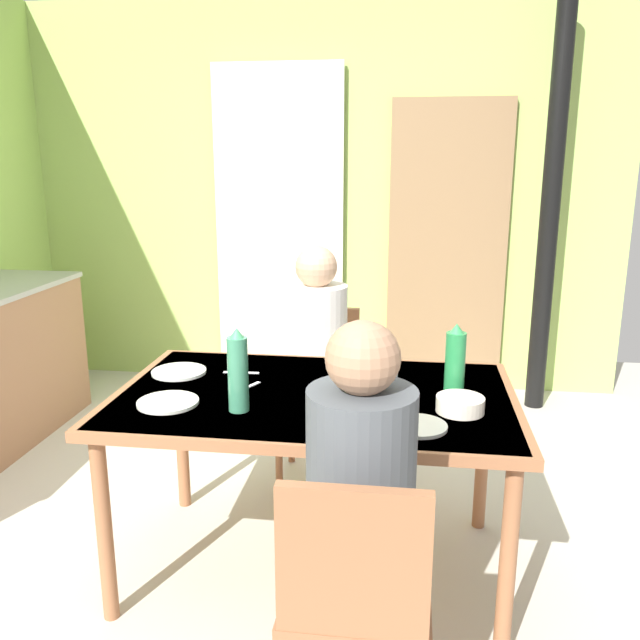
% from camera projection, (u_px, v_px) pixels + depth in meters
% --- Properties ---
extents(ground_plane, '(6.22, 6.22, 0.00)m').
position_uv_depth(ground_plane, '(226.00, 571.00, 2.65)').
color(ground_plane, beige).
extents(wall_back, '(4.28, 0.10, 2.66)m').
position_uv_depth(wall_back, '(313.00, 199.00, 4.62)').
color(wall_back, '#A1C360').
rests_on(wall_back, ground_plane).
extents(door_wooden, '(0.80, 0.05, 2.00)m').
position_uv_depth(door_wooden, '(447.00, 250.00, 4.50)').
color(door_wooden, olive).
rests_on(door_wooden, ground_plane).
extents(stove_pipe_column, '(0.12, 0.12, 2.66)m').
position_uv_depth(stove_pipe_column, '(551.00, 205.00, 4.08)').
color(stove_pipe_column, black).
rests_on(stove_pipe_column, ground_plane).
extents(curtain_panel, '(0.90, 0.03, 2.23)m').
position_uv_depth(curtain_panel, '(279.00, 230.00, 4.60)').
color(curtain_panel, white).
rests_on(curtain_panel, ground_plane).
extents(dining_table, '(1.52, 0.94, 0.75)m').
position_uv_depth(dining_table, '(315.00, 410.00, 2.51)').
color(dining_table, '#955E3C').
rests_on(dining_table, ground_plane).
extents(chair_near_diner, '(0.40, 0.40, 0.87)m').
position_uv_depth(chair_near_diner, '(356.00, 595.00, 1.74)').
color(chair_near_diner, '#955E3C').
rests_on(chair_near_diner, ground_plane).
extents(chair_far_diner, '(0.40, 0.40, 0.87)m').
position_uv_depth(chair_far_diner, '(320.00, 383.00, 3.36)').
color(chair_far_diner, '#955E3C').
rests_on(chair_far_diner, ground_plane).
extents(person_near_diner, '(0.30, 0.37, 0.77)m').
position_uv_depth(person_near_diner, '(361.00, 474.00, 1.80)').
color(person_near_diner, '#564955').
rests_on(person_near_diner, ground_plane).
extents(person_far_diner, '(0.30, 0.37, 0.77)m').
position_uv_depth(person_far_diner, '(316.00, 337.00, 3.16)').
color(person_far_diner, silver).
rests_on(person_far_diner, ground_plane).
extents(water_bottle_green_near, '(0.07, 0.07, 0.30)m').
position_uv_depth(water_bottle_green_near, '(238.00, 372.00, 2.29)').
color(water_bottle_green_near, '#3D8964').
rests_on(water_bottle_green_near, dining_table).
extents(water_bottle_green_far, '(0.08, 0.08, 0.27)m').
position_uv_depth(water_bottle_green_far, '(455.00, 361.00, 2.47)').
color(water_bottle_green_far, '#278645').
rests_on(water_bottle_green_far, dining_table).
extents(serving_bowl_center, '(0.17, 0.17, 0.05)m').
position_uv_depth(serving_bowl_center, '(460.00, 404.00, 2.31)').
color(serving_bowl_center, beige).
rests_on(serving_bowl_center, dining_table).
extents(dinner_plate_near_left, '(0.22, 0.22, 0.01)m').
position_uv_depth(dinner_plate_near_left, '(168.00, 402.00, 2.39)').
color(dinner_plate_near_left, white).
rests_on(dinner_plate_near_left, dining_table).
extents(dinner_plate_near_right, '(0.20, 0.20, 0.01)m').
position_uv_depth(dinner_plate_near_right, '(418.00, 426.00, 2.18)').
color(dinner_plate_near_right, white).
rests_on(dinner_plate_near_right, dining_table).
extents(dinner_plate_far_center, '(0.22, 0.22, 0.01)m').
position_uv_depth(dinner_plate_far_center, '(179.00, 372.00, 2.72)').
color(dinner_plate_far_center, white).
rests_on(dinner_plate_far_center, dining_table).
extents(drinking_glass_by_near_diner, '(0.06, 0.06, 0.11)m').
position_uv_depth(drinking_glass_by_near_diner, '(390.00, 373.00, 2.56)').
color(drinking_glass_by_near_diner, silver).
rests_on(drinking_glass_by_near_diner, dining_table).
extents(cutlery_knife_near, '(0.08, 0.14, 0.00)m').
position_uv_depth(cutlery_knife_near, '(247.00, 387.00, 2.55)').
color(cutlery_knife_near, silver).
rests_on(cutlery_knife_near, dining_table).
extents(cutlery_fork_near, '(0.15, 0.02, 0.00)m').
position_uv_depth(cutlery_fork_near, '(241.00, 373.00, 2.73)').
color(cutlery_fork_near, silver).
rests_on(cutlery_fork_near, dining_table).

